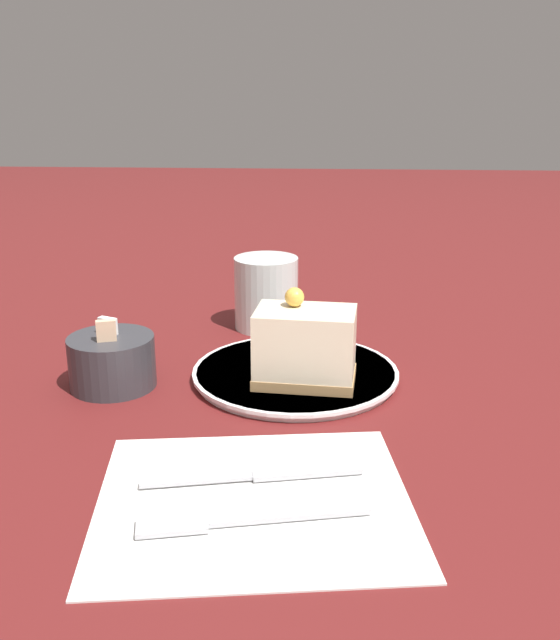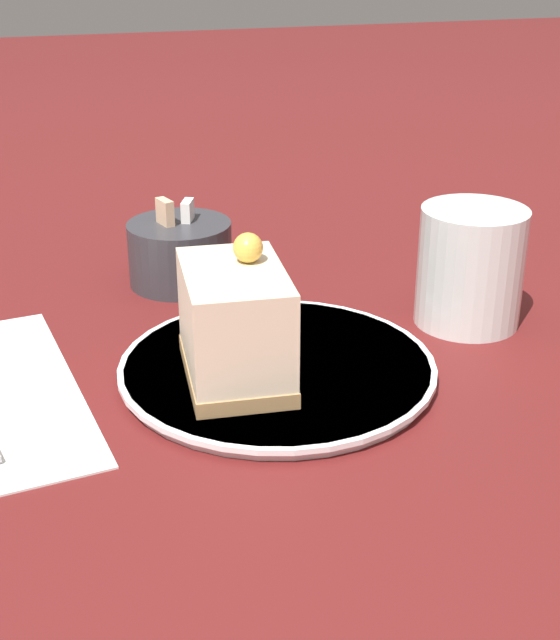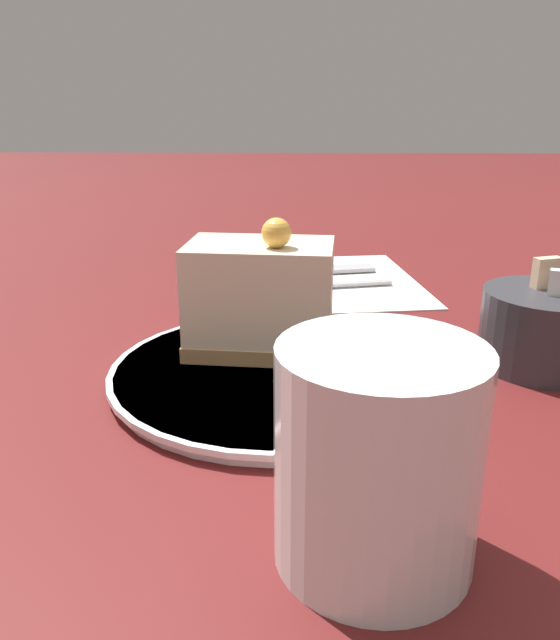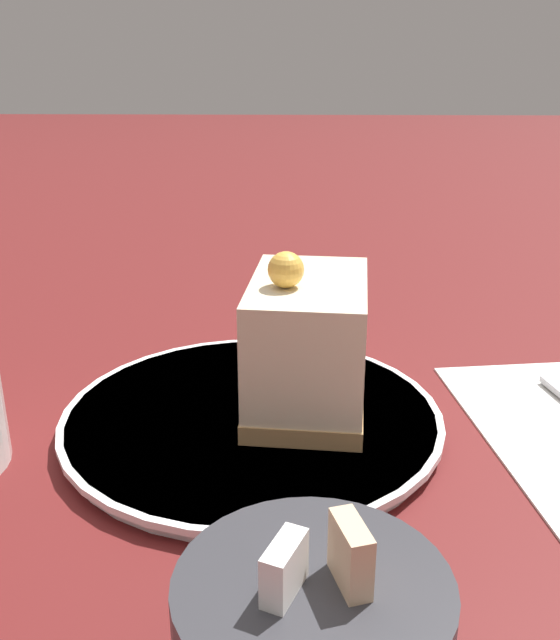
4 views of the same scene
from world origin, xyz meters
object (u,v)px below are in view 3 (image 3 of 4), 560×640
Objects in this scene: plate at (275,373)px; knife at (289,287)px; sugar_bowl at (545,328)px; fork at (312,270)px; drinking_glass at (377,457)px; cake_slice at (261,297)px.

knife is (-0.21, 0.01, -0.00)m from plate.
fork is at bearing -146.84° from sugar_bowl.
plate is 2.47× the size of sugar_bowl.
fork is at bearing 173.23° from plate.
knife is 1.90× the size of drinking_glass.
cake_slice is 0.21m from drinking_glass.
sugar_bowl reaches higher than knife.
drinking_glass reaches higher than fork.
sugar_bowl is at bearing 144.24° from drinking_glass.
fork is 1.89× the size of sugar_bowl.
cake_slice reaches higher than drinking_glass.
plate is 0.20m from sugar_bowl.
knife is 0.26m from sugar_bowl.
knife is at bearing -134.17° from sugar_bowl.
drinking_glass is (0.17, 0.05, 0.04)m from plate.
sugar_bowl is at bearing 94.80° from cake_slice.
sugar_bowl is at bearing 33.77° from knife.
knife is 1.97× the size of sugar_bowl.
plate is 0.18m from drinking_glass.
drinking_glass is (0.20, 0.06, -0.00)m from cake_slice.
drinking_glass reaches higher than plate.
plate is 2.38× the size of drinking_glass.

